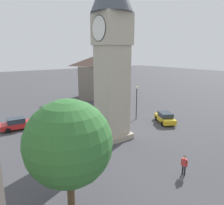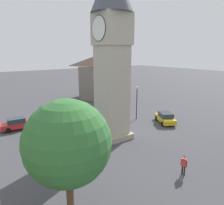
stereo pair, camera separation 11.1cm
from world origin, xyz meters
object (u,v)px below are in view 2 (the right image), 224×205
Objects in this scene: car_white_side at (103,107)px; car_black_far at (66,149)px; car_silver_kerb at (60,130)px; building_shop_left at (101,76)px; clock_tower at (112,37)px; car_red_corner at (165,118)px; lamp_post at (137,97)px; pedestrian at (184,164)px; road_sign at (125,108)px; car_blue_kerb at (17,124)px; tree at (68,143)px.

car_white_side is 15.92m from car_black_far.
building_shop_left reaches higher than car_silver_kerb.
clock_tower is 4.34× the size of car_red_corner.
pedestrian is at bearing -28.02° from lamp_post.
clock_tower reaches higher than road_sign.
clock_tower reaches higher than car_blue_kerb.
tree is (8.41, -18.45, 3.99)m from car_red_corner.
clock_tower reaches higher than car_silver_kerb.
clock_tower is at bearing -52.87° from road_sign.
tree is at bearing -65.49° from car_red_corner.
car_red_corner is 0.99× the size of car_black_far.
car_silver_kerb is 2.46× the size of pedestrian.
tree is 0.65× the size of building_shop_left.
car_blue_kerb and car_red_corner have the same top height.
car_blue_kerb is 0.96× the size of car_red_corner.
road_sign is (-12.61, 14.67, -2.85)m from tree.
road_sign is at bearing -106.77° from lamp_post.
building_shop_left is (-20.58, 17.59, 3.98)m from car_black_far.
clock_tower is 11.38× the size of pedestrian.
pedestrian is at bearing 18.37° from car_silver_kerb.
car_red_corner is 20.09m from building_shop_left.
car_white_side is 5.82m from road_sign.
car_silver_kerb is at bearing 159.43° from tree.
lamp_post is (15.90, -4.23, -1.45)m from building_shop_left.
car_white_side is (-5.75, 9.92, 0.00)m from car_silver_kerb.
car_blue_kerb is at bearing -146.30° from car_silver_kerb.
tree reaches higher than car_red_corner.
lamp_post reaches higher than car_red_corner.
car_silver_kerb is at bearing 162.02° from car_black_far.
road_sign is (-4.01, 5.29, -9.31)m from clock_tower.
clock_tower is 11.43m from road_sign.
lamp_post is (-12.09, 16.40, -1.46)m from tree.
building_shop_left reaches higher than car_black_far.
car_blue_kerb is 1.03× the size of car_silver_kerb.
lamp_post reaches higher than pedestrian.
tree is (8.60, -9.39, -6.46)m from clock_tower.
road_sign is at bearing -137.97° from car_red_corner.
building_shop_left reaches higher than car_red_corner.
clock_tower is 6.88× the size of road_sign.
road_sign is (-5.20, 11.63, 1.14)m from car_black_far.
building_shop_left is at bearing 134.09° from car_silver_kerb.
car_white_side is (-9.90, -3.82, 0.00)m from car_red_corner.
car_blue_kerb is 0.59× the size of tree.
car_white_side is 0.97× the size of car_black_far.
building_shop_left is 16.74m from road_sign.
pedestrian is at bearing -43.46° from car_red_corner.
building_shop_left is at bearing 148.20° from car_white_side.
tree reaches higher than road_sign.
lamp_post is at bearing 87.62° from car_silver_kerb.
car_blue_kerb is 0.38× the size of building_shop_left.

